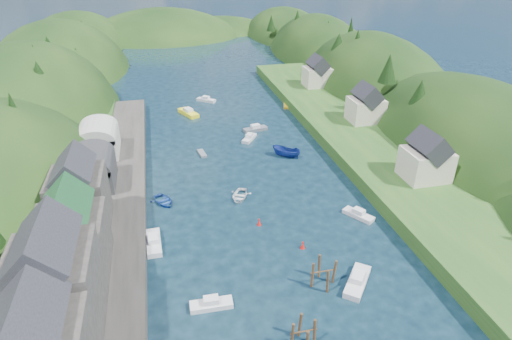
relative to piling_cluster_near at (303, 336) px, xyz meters
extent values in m
plane|color=black|center=(2.36, 53.37, -1.35)|extent=(600.00, 600.00, 0.00)
ellipsoid|color=black|center=(-42.64, 78.37, -10.45)|extent=(44.00, 75.56, 52.00)
ellipsoid|color=black|center=(-42.64, 121.37, -9.79)|extent=(44.00, 75.56, 48.19)
ellipsoid|color=black|center=(-42.64, 163.37, -8.18)|extent=(44.00, 75.56, 39.00)
ellipsoid|color=black|center=(47.36, 35.37, -9.14)|extent=(36.00, 75.56, 44.49)
ellipsoid|color=black|center=(47.36, 78.37, -9.75)|extent=(36.00, 75.56, 48.00)
ellipsoid|color=black|center=(47.36, 121.37, -9.14)|extent=(36.00, 75.56, 44.49)
ellipsoid|color=black|center=(47.36, 163.37, -7.65)|extent=(36.00, 75.56, 36.00)
ellipsoid|color=black|center=(-7.64, 173.37, -11.35)|extent=(80.00, 60.00, 44.00)
ellipsoid|color=black|center=(20.36, 183.37, -13.35)|extent=(70.00, 56.00, 36.00)
cone|color=black|center=(-34.85, 43.61, 10.96)|extent=(3.35, 3.35, 7.61)
cone|color=black|center=(-35.32, 65.54, 11.45)|extent=(4.73, 4.73, 6.06)
cone|color=black|center=(-38.29, 77.51, 11.88)|extent=(4.34, 4.34, 7.28)
cone|color=black|center=(-37.97, 85.63, 7.05)|extent=(5.28, 5.28, 5.13)
cone|color=black|center=(-39.47, 98.16, 10.65)|extent=(4.77, 4.77, 5.93)
cone|color=black|center=(-33.60, 102.83, 7.03)|extent=(4.07, 4.07, 4.79)
cone|color=black|center=(-38.45, 121.63, 8.77)|extent=(4.56, 4.56, 8.84)
cone|color=black|center=(-42.02, 126.23, 6.75)|extent=(4.75, 4.75, 5.55)
cone|color=black|center=(-35.70, 137.57, 7.88)|extent=(4.27, 4.27, 7.76)
cone|color=black|center=(42.73, 33.34, 9.35)|extent=(5.03, 5.03, 5.79)
cone|color=black|center=(37.78, 42.45, 8.77)|extent=(5.29, 5.29, 6.99)
cone|color=black|center=(37.72, 55.23, 11.28)|extent=(4.07, 4.07, 6.30)
cone|color=black|center=(43.74, 64.96, 6.67)|extent=(3.40, 3.40, 5.50)
cone|color=black|center=(41.72, 79.88, 10.51)|extent=(4.94, 4.94, 9.67)
cone|color=black|center=(38.33, 84.33, 10.64)|extent=(5.25, 5.25, 5.88)
cone|color=black|center=(45.69, 93.09, 11.80)|extent=(3.36, 3.36, 9.38)
cone|color=black|center=(45.80, 110.87, 9.23)|extent=(4.57, 4.57, 6.85)
cone|color=black|center=(43.34, 120.36, 8.15)|extent=(3.59, 3.59, 7.14)
cone|color=black|center=(41.08, 129.61, 10.54)|extent=(4.14, 4.14, 6.61)
cone|color=black|center=(34.75, 143.24, 7.36)|extent=(3.83, 3.83, 6.12)
cube|color=#2D2B28|center=(-21.64, 23.37, -0.35)|extent=(12.00, 110.00, 2.00)
cube|color=#234719|center=(-28.64, 23.37, -0.10)|extent=(12.00, 110.00, 2.50)
cube|color=black|center=(-23.64, -2.63, 9.61)|extent=(5.88, 9.36, 5.88)
cube|color=#2D2B28|center=(-23.64, 6.37, 5.15)|extent=(8.00, 9.00, 9.00)
cube|color=black|center=(-23.64, 6.37, 10.61)|extent=(5.88, 9.36, 5.88)
cube|color=#2D2B28|center=(-23.64, 15.37, 4.15)|extent=(8.00, 9.00, 7.00)
cube|color=#1E592D|center=(-23.64, 15.37, 8.61)|extent=(5.88, 9.36, 5.88)
cube|color=#2D2B28|center=(-23.64, 24.37, 4.65)|extent=(7.00, 8.00, 8.00)
cube|color=black|center=(-23.64, 24.37, 9.49)|extent=(5.15, 8.32, 5.15)
cube|color=#2D2D30|center=(-23.64, 36.37, 2.65)|extent=(7.00, 9.00, 4.00)
cylinder|color=#2D2D30|center=(-23.64, 36.37, 4.65)|extent=(7.00, 9.00, 7.00)
cube|color=#B2B2A8|center=(-23.64, 48.37, 2.65)|extent=(7.00, 9.00, 4.00)
cylinder|color=#B2B2A8|center=(-23.64, 48.37, 4.65)|extent=(7.00, 9.00, 7.00)
cube|color=#234719|center=(27.36, 43.37, -0.15)|extent=(16.00, 120.00, 2.40)
cube|color=beige|center=(29.36, 25.37, 3.55)|extent=(7.00, 6.00, 5.00)
cube|color=black|center=(29.36, 25.37, 6.89)|extent=(5.15, 6.24, 5.15)
cube|color=beige|center=(31.36, 51.37, 3.55)|extent=(7.00, 6.00, 5.00)
cube|color=black|center=(31.36, 51.37, 6.89)|extent=(5.15, 6.24, 5.15)
cube|color=beige|center=(30.36, 78.37, 3.55)|extent=(7.00, 6.00, 5.00)
cube|color=black|center=(30.36, 78.37, 6.89)|extent=(5.15, 6.24, 5.15)
cylinder|color=#382314|center=(1.19, 0.00, -0.03)|extent=(0.32, 0.32, 3.85)
cylinder|color=#382314|center=(0.00, 1.19, -0.03)|extent=(0.32, 0.32, 3.85)
cylinder|color=#382314|center=(-1.19, 0.00, -0.03)|extent=(0.32, 0.32, 3.85)
cylinder|color=#382314|center=(0.00, 0.00, 0.60)|extent=(2.87, 0.16, 0.16)
cylinder|color=#382314|center=(6.60, 7.95, 0.02)|extent=(0.32, 0.32, 3.96)
cylinder|color=#382314|center=(5.21, 9.34, 0.02)|extent=(0.32, 0.32, 3.96)
cylinder|color=#382314|center=(3.82, 7.95, 0.02)|extent=(0.32, 0.32, 3.96)
cylinder|color=#382314|center=(5.21, 6.56, 0.02)|extent=(0.32, 0.32, 3.96)
cylinder|color=#382314|center=(5.21, 7.95, 0.66)|extent=(3.33, 0.16, 0.16)
cone|color=#B5120E|center=(5.07, 15.12, -0.90)|extent=(0.70, 0.70, 0.90)
sphere|color=#B5120E|center=(5.07, 15.12, -0.40)|extent=(0.30, 0.30, 0.30)
cone|color=#B5120E|center=(0.56, 21.73, -0.90)|extent=(0.70, 0.70, 0.90)
sphere|color=#B5120E|center=(0.56, 21.73, -0.40)|extent=(0.30, 0.30, 0.30)
cube|color=slate|center=(-4.81, 47.47, -1.14)|extent=(1.66, 3.56, 0.48)
cube|color=#585E65|center=(8.17, 56.88, -1.02)|extent=(5.59, 2.86, 0.75)
cube|color=silver|center=(8.17, 56.88, -0.26)|extent=(2.09, 1.60, 0.70)
cube|color=silver|center=(0.07, 79.27, -1.03)|extent=(5.03, 4.42, 0.71)
cube|color=silver|center=(0.07, 79.27, -0.29)|extent=(2.12, 2.01, 0.70)
cube|color=gold|center=(19.36, 70.48, -1.12)|extent=(2.21, 3.94, 0.52)
imported|color=navy|center=(-12.86, 31.13, -1.01)|extent=(5.06, 5.77, 0.99)
imported|color=navy|center=(11.00, 42.74, -0.41)|extent=(5.86, 5.06, 2.20)
cube|color=silver|center=(15.75, 20.38, -1.05)|extent=(3.97, 4.92, 0.68)
cube|color=silver|center=(15.75, 20.38, -0.33)|extent=(1.86, 2.03, 0.70)
cube|color=silver|center=(5.79, 52.34, -1.05)|extent=(4.00, 4.90, 0.68)
cube|color=silver|center=(5.79, 52.34, -0.33)|extent=(1.87, 2.03, 0.70)
cube|color=silver|center=(-8.49, 7.35, -1.05)|extent=(4.91, 1.74, 0.68)
cube|color=silver|center=(-8.49, 7.35, -0.32)|extent=(1.73, 1.17, 0.70)
cube|color=silver|center=(-14.64, 20.42, -0.99)|extent=(2.11, 5.90, 0.82)
cube|color=silver|center=(-14.64, 20.42, -0.19)|extent=(1.41, 2.08, 0.70)
imported|color=white|center=(-0.76, 29.92, -1.01)|extent=(5.04, 5.74, 0.99)
cube|color=silver|center=(9.30, 6.96, -0.97)|extent=(5.36, 5.99, 0.85)
cube|color=silver|center=(9.30, 6.96, -0.15)|extent=(2.42, 2.53, 0.70)
cube|color=yellow|center=(-5.37, 70.30, -0.93)|extent=(4.82, 7.09, 0.95)
cube|color=silver|center=(-5.37, 70.30, -0.06)|extent=(2.40, 2.80, 0.70)
camera|label=1|loc=(-11.67, -28.67, 35.38)|focal=30.00mm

